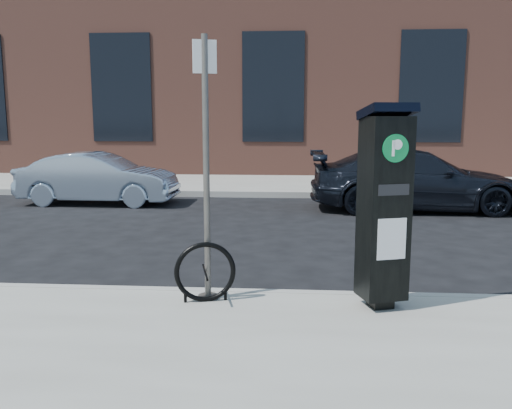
# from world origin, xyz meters

# --- Properties ---
(ground) EXTENTS (120.00, 120.00, 0.00)m
(ground) POSITION_xyz_m (0.00, 0.00, 0.00)
(ground) COLOR black
(ground) RESTS_ON ground
(sidewalk_far) EXTENTS (60.00, 12.00, 0.15)m
(sidewalk_far) POSITION_xyz_m (0.00, 14.00, 0.07)
(sidewalk_far) COLOR gray
(sidewalk_far) RESTS_ON ground
(curb_near) EXTENTS (60.00, 0.12, 0.16)m
(curb_near) POSITION_xyz_m (0.00, -0.02, 0.07)
(curb_near) COLOR #9E9B93
(curb_near) RESTS_ON ground
(curb_far) EXTENTS (60.00, 0.12, 0.16)m
(curb_far) POSITION_xyz_m (0.00, 8.02, 0.07)
(curb_far) COLOR #9E9B93
(curb_far) RESTS_ON ground
(building) EXTENTS (28.00, 10.05, 8.25)m
(building) POSITION_xyz_m (-0.00, 17.00, 4.15)
(building) COLOR brown
(building) RESTS_ON ground
(parking_kiosk) EXTENTS (0.58, 0.54, 2.07)m
(parking_kiosk) POSITION_xyz_m (1.63, -0.43, 1.21)
(parking_kiosk) COLOR black
(parking_kiosk) RESTS_ON sidewalk_near
(sign_pole) EXTENTS (0.24, 0.22, 2.75)m
(sign_pole) POSITION_xyz_m (-0.18, -0.30, 1.51)
(sign_pole) COLOR #5F5854
(sign_pole) RESTS_ON sidewalk_near
(bike_rack) EXTENTS (0.64, 0.21, 0.65)m
(bike_rack) POSITION_xyz_m (-0.19, -0.40, 0.47)
(bike_rack) COLOR black
(bike_rack) RESTS_ON sidewalk_near
(car_silver) EXTENTS (3.73, 1.35, 1.22)m
(car_silver) POSITION_xyz_m (-3.96, 6.74, 0.61)
(car_silver) COLOR #8FA1B6
(car_silver) RESTS_ON ground
(car_dark) EXTENTS (4.69, 1.94, 1.36)m
(car_dark) POSITION_xyz_m (3.42, 6.40, 0.68)
(car_dark) COLOR black
(car_dark) RESTS_ON ground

